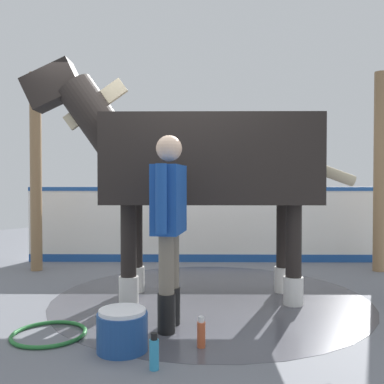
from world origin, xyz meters
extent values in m
cube|color=slate|center=(0.00, 0.00, -0.01)|extent=(16.00, 16.00, 0.02)
cylinder|color=#4C4C54|center=(0.18, 0.20, 0.00)|extent=(3.36, 3.36, 0.00)
cube|color=white|center=(-1.15, 1.80, 0.56)|extent=(4.32, 3.61, 1.12)
cube|color=#1E4C99|center=(-1.15, 1.80, 1.15)|extent=(4.34, 3.63, 0.06)
cube|color=#1E4C99|center=(-1.15, 1.80, 0.06)|extent=(4.32, 3.61, 0.12)
cylinder|color=olive|center=(-2.58, -0.27, 1.40)|extent=(0.16, 0.16, 2.79)
cylinder|color=olive|center=(1.14, 2.83, 1.40)|extent=(0.16, 0.16, 2.79)
cube|color=black|center=(0.18, 0.20, 1.48)|extent=(2.28, 2.11, 0.91)
cylinder|color=black|center=(-0.31, -0.53, 0.51)|extent=(0.16, 0.16, 1.03)
cylinder|color=silver|center=(-0.31, -0.53, 0.14)|extent=(0.20, 0.20, 0.29)
cylinder|color=black|center=(-0.63, -0.15, 0.51)|extent=(0.16, 0.16, 1.03)
cylinder|color=silver|center=(-0.63, -0.15, 0.14)|extent=(0.20, 0.20, 0.29)
cylinder|color=black|center=(0.99, 0.54, 0.51)|extent=(0.16, 0.16, 1.03)
cylinder|color=silver|center=(0.99, 0.54, 0.14)|extent=(0.20, 0.20, 0.29)
cylinder|color=black|center=(0.67, 0.93, 0.51)|extent=(0.16, 0.16, 1.03)
cylinder|color=silver|center=(0.67, 0.93, 0.14)|extent=(0.20, 0.20, 0.29)
cylinder|color=black|center=(-0.76, -0.59, 1.95)|extent=(0.88, 0.83, 0.90)
cube|color=#C6B793|center=(-0.76, -0.59, 2.09)|extent=(0.57, 0.49, 0.56)
cube|color=black|center=(-1.11, -0.88, 2.29)|extent=(0.68, 0.63, 0.56)
cylinder|color=#C6B793|center=(1.11, 0.97, 1.38)|extent=(0.61, 0.54, 0.35)
cylinder|color=black|center=(0.45, -0.69, 0.16)|extent=(0.15, 0.15, 0.33)
cylinder|color=slate|center=(0.45, -0.69, 0.57)|extent=(0.13, 0.13, 0.49)
cylinder|color=black|center=(0.56, -0.87, 0.16)|extent=(0.15, 0.15, 0.33)
cylinder|color=slate|center=(0.56, -0.87, 0.57)|extent=(0.13, 0.13, 0.49)
cube|color=#19479E|center=(0.50, -0.78, 1.11)|extent=(0.44, 0.52, 0.58)
cylinder|color=#19479E|center=(0.35, -0.53, 1.12)|extent=(0.09, 0.09, 0.55)
cylinder|color=#19479E|center=(0.65, -1.03, 1.12)|extent=(0.09, 0.09, 0.55)
sphere|color=beige|center=(0.50, -0.78, 1.54)|extent=(0.22, 0.22, 0.22)
cylinder|color=#1E478C|center=(0.56, -1.35, 0.14)|extent=(0.38, 0.38, 0.28)
cylinder|color=white|center=(0.56, -1.35, 0.29)|extent=(0.35, 0.35, 0.03)
cylinder|color=#3399CC|center=(0.97, -1.42, 0.10)|extent=(0.06, 0.06, 0.20)
cylinder|color=black|center=(0.97, -1.42, 0.22)|extent=(0.05, 0.05, 0.04)
cylinder|color=#CC5933|center=(0.97, -0.92, 0.10)|extent=(0.06, 0.06, 0.19)
cylinder|color=white|center=(0.97, -0.92, 0.21)|extent=(0.04, 0.04, 0.04)
torus|color=#267233|center=(-0.12, -1.54, 0.02)|extent=(0.61, 0.61, 0.03)
camera|label=1|loc=(2.97, -3.38, 1.25)|focal=39.48mm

